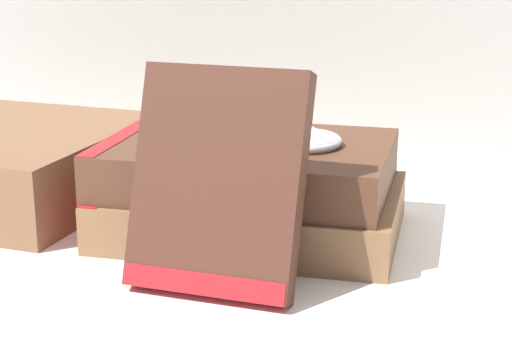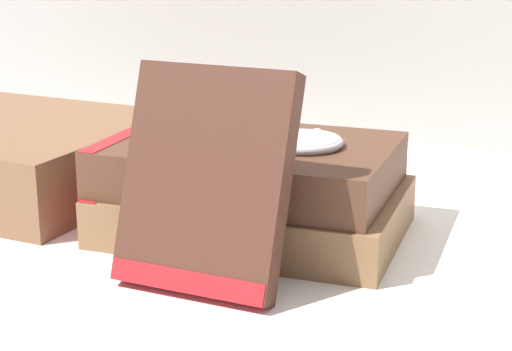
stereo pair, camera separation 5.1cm
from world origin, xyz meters
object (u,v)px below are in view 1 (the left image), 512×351
(book_flat_top, at_px, (239,164))
(pocket_watch, at_px, (302,141))
(book_flat_bottom, at_px, (245,210))
(book_leaning_front, at_px, (217,190))
(reading_glasses, at_px, (219,162))

(book_flat_top, relative_size, pocket_watch, 3.52)
(pocket_watch, bearing_deg, book_flat_top, -175.36)
(book_flat_bottom, distance_m, book_leaning_front, 0.10)
(reading_glasses, bearing_deg, pocket_watch, -41.58)
(book_leaning_front, relative_size, reading_glasses, 1.16)
(book_leaning_front, xyz_separation_m, pocket_watch, (0.02, 0.09, 0.01))
(book_flat_top, relative_size, reading_glasses, 1.81)
(book_flat_bottom, xyz_separation_m, reading_glasses, (-0.08, 0.15, -0.01))
(pocket_watch, bearing_deg, book_flat_bottom, -172.86)
(book_flat_bottom, relative_size, reading_glasses, 1.89)
(book_flat_top, bearing_deg, book_leaning_front, -82.30)
(book_flat_bottom, distance_m, reading_glasses, 0.17)
(book_flat_top, distance_m, book_leaning_front, 0.09)
(book_flat_bottom, distance_m, pocket_watch, 0.06)
(book_flat_bottom, height_order, reading_glasses, book_flat_bottom)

